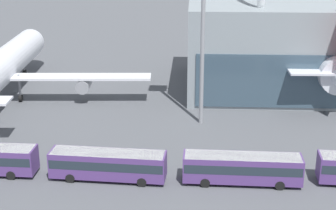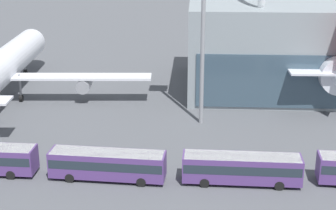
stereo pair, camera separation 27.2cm
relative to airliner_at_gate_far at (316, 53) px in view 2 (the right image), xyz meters
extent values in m
cylinder|color=silver|center=(-49.90, -8.38, -0.86)|extent=(6.91, 37.17, 4.97)
sphere|color=silver|center=(-50.88, 10.07, -0.86)|extent=(4.87, 4.87, 4.87)
cylinder|color=gray|center=(-36.76, -9.94, -2.99)|extent=(2.20, 3.70, 2.01)
cylinder|color=gray|center=(-50.56, 4.00, -3.25)|extent=(0.36, 0.36, 3.78)
cylinder|color=black|center=(-50.56, 4.00, -5.14)|extent=(0.51, 1.12, 1.10)
cylinder|color=gray|center=(-46.56, -10.46, -3.25)|extent=(0.36, 0.36, 3.78)
cylinder|color=black|center=(-46.56, -10.46, -5.14)|extent=(0.51, 1.12, 1.10)
cylinder|color=silver|center=(-0.02, 0.82, 0.03)|extent=(5.94, 30.51, 5.37)
sphere|color=silver|center=(-0.30, 16.03, 0.03)|extent=(5.27, 5.27, 5.27)
cube|color=silver|center=(0.02, -1.03, -0.91)|extent=(31.82, 4.28, 0.35)
cylinder|color=gray|center=(-8.87, -1.20, -2.40)|extent=(2.55, 3.85, 2.48)
cylinder|color=gray|center=(-0.21, 11.02, -2.82)|extent=(0.36, 0.36, 4.63)
cylinder|color=black|center=(-0.21, 11.02, -5.14)|extent=(0.47, 1.11, 1.10)
cylinder|color=gray|center=(-3.47, -1.10, -2.82)|extent=(0.36, 0.36, 4.63)
cylinder|color=black|center=(-3.47, -1.10, -5.14)|extent=(0.47, 1.11, 1.10)
cylinder|color=black|center=(3.51, -0.97, -5.14)|extent=(0.47, 1.11, 1.10)
cylinder|color=black|center=(-39.25, -33.39, -5.19)|extent=(1.01, 0.33, 1.00)
cylinder|color=black|center=(-39.31, -35.86, -5.19)|extent=(1.01, 0.33, 1.00)
cube|color=#56387A|center=(-28.98, -35.24, -3.94)|extent=(12.45, 3.50, 2.75)
cube|color=#232D38|center=(-28.98, -35.24, -3.67)|extent=(12.21, 3.51, 0.96)
cube|color=silver|center=(-28.98, -35.24, -2.63)|extent=(12.08, 3.39, 0.12)
cylinder|color=black|center=(-25.09, -34.26, -5.19)|extent=(1.02, 0.37, 1.00)
cylinder|color=black|center=(-25.26, -36.73, -5.19)|extent=(1.02, 0.37, 1.00)
cylinder|color=black|center=(-32.70, -33.75, -5.19)|extent=(1.02, 0.37, 1.00)
cylinder|color=black|center=(-32.87, -36.21, -5.19)|extent=(1.02, 0.37, 1.00)
cube|color=#56387A|center=(-14.86, -35.39, -3.94)|extent=(12.37, 2.98, 2.75)
cube|color=#232D38|center=(-14.86, -35.39, -3.67)|extent=(12.12, 3.01, 0.96)
cube|color=silver|center=(-14.86, -35.39, -2.63)|extent=(11.99, 2.89, 0.12)
cylinder|color=black|center=(-11.02, -34.25, -5.19)|extent=(1.01, 0.33, 1.00)
cylinder|color=black|center=(-11.08, -36.72, -5.19)|extent=(1.01, 0.33, 1.00)
cylinder|color=black|center=(-18.64, -34.06, -5.19)|extent=(1.01, 0.33, 1.00)
cylinder|color=black|center=(-18.71, -36.53, -5.19)|extent=(1.01, 0.33, 1.00)
cylinder|color=gray|center=(-18.97, -18.04, 9.39)|extent=(0.55, 0.55, 30.17)
camera|label=1|loc=(-20.14, -84.12, 19.87)|focal=55.00mm
camera|label=2|loc=(-19.87, -84.11, 19.87)|focal=55.00mm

